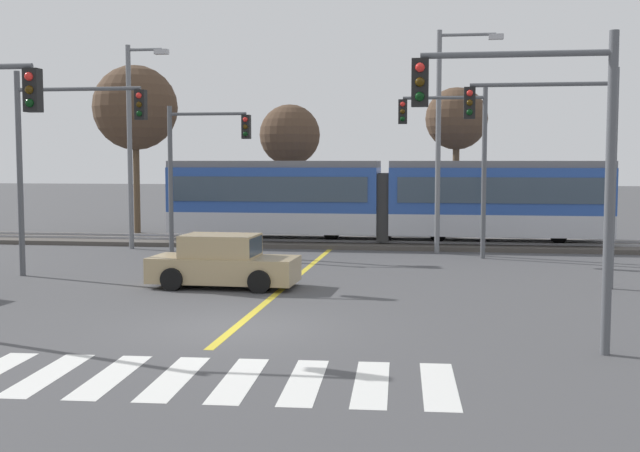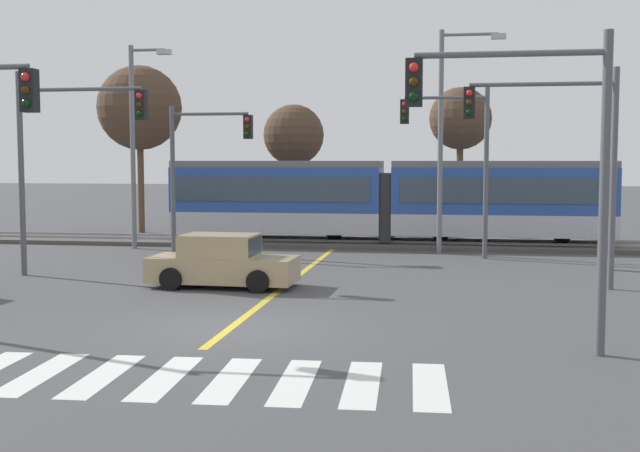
% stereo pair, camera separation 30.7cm
% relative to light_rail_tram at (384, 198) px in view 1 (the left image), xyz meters
% --- Properties ---
extents(ground_plane, '(200.00, 200.00, 0.00)m').
position_rel_light_rail_tram_xyz_m(ground_plane, '(-2.08, -17.41, -2.05)').
color(ground_plane, '#474749').
extents(track_bed, '(120.00, 4.00, 0.18)m').
position_rel_light_rail_tram_xyz_m(track_bed, '(-2.08, 0.01, -1.96)').
color(track_bed, '#4C4742').
rests_on(track_bed, ground).
extents(rail_near, '(120.00, 0.08, 0.10)m').
position_rel_light_rail_tram_xyz_m(rail_near, '(-2.08, -0.71, -1.82)').
color(rail_near, '#939399').
rests_on(rail_near, track_bed).
extents(rail_far, '(120.00, 0.08, 0.10)m').
position_rel_light_rail_tram_xyz_m(rail_far, '(-2.08, 0.73, -1.82)').
color(rail_far, '#939399').
rests_on(rail_far, track_bed).
extents(light_rail_tram, '(18.50, 2.64, 3.43)m').
position_rel_light_rail_tram_xyz_m(light_rail_tram, '(0.00, 0.00, 0.00)').
color(light_rail_tram, '#B7BAC1').
rests_on(light_rail_tram, track_bed).
extents(crosswalk_stripe_2, '(0.69, 2.82, 0.01)m').
position_rel_light_rail_tram_xyz_m(crosswalk_stripe_2, '(-4.28, -21.54, -2.04)').
color(crosswalk_stripe_2, silver).
rests_on(crosswalk_stripe_2, ground).
extents(crosswalk_stripe_3, '(0.69, 2.82, 0.01)m').
position_rel_light_rail_tram_xyz_m(crosswalk_stripe_3, '(-3.18, -21.49, -2.04)').
color(crosswalk_stripe_3, silver).
rests_on(crosswalk_stripe_3, ground).
extents(crosswalk_stripe_4, '(0.69, 2.82, 0.01)m').
position_rel_light_rail_tram_xyz_m(crosswalk_stripe_4, '(-2.08, -21.44, -2.04)').
color(crosswalk_stripe_4, silver).
rests_on(crosswalk_stripe_4, ground).
extents(crosswalk_stripe_5, '(0.69, 2.82, 0.01)m').
position_rel_light_rail_tram_xyz_m(crosswalk_stripe_5, '(-0.98, -21.39, -2.04)').
color(crosswalk_stripe_5, silver).
rests_on(crosswalk_stripe_5, ground).
extents(crosswalk_stripe_6, '(0.69, 2.82, 0.01)m').
position_rel_light_rail_tram_xyz_m(crosswalk_stripe_6, '(0.12, -21.34, -2.04)').
color(crosswalk_stripe_6, silver).
rests_on(crosswalk_stripe_6, ground).
extents(crosswalk_stripe_7, '(0.69, 2.82, 0.01)m').
position_rel_light_rail_tram_xyz_m(crosswalk_stripe_7, '(1.21, -21.28, -2.04)').
color(crosswalk_stripe_7, silver).
rests_on(crosswalk_stripe_7, ground).
extents(crosswalk_stripe_8, '(0.69, 2.82, 0.01)m').
position_rel_light_rail_tram_xyz_m(crosswalk_stripe_8, '(2.31, -21.23, -2.04)').
color(crosswalk_stripe_8, silver).
rests_on(crosswalk_stripe_8, ground).
extents(lane_centre_line, '(0.20, 17.44, 0.01)m').
position_rel_light_rail_tram_xyz_m(lane_centre_line, '(-2.08, -10.72, -2.05)').
color(lane_centre_line, gold).
rests_on(lane_centre_line, ground).
extents(sedan_crossing, '(4.25, 2.01, 1.52)m').
position_rel_light_rail_tram_xyz_m(sedan_crossing, '(-3.82, -11.93, -1.35)').
color(sedan_crossing, tan).
rests_on(sedan_crossing, ground).
extents(traffic_light_mid_left, '(4.25, 0.38, 6.40)m').
position_rel_light_rail_tram_xyz_m(traffic_light_mid_left, '(-9.30, -10.67, 2.14)').
color(traffic_light_mid_left, '#515459').
rests_on(traffic_light_mid_left, ground).
extents(traffic_light_far_right, '(3.25, 0.38, 6.43)m').
position_rel_light_rail_tram_xyz_m(traffic_light_far_right, '(2.90, -4.00, 2.12)').
color(traffic_light_far_right, '#515459').
rests_on(traffic_light_far_right, ground).
extents(traffic_light_far_left, '(3.25, 0.38, 5.70)m').
position_rel_light_rail_tram_xyz_m(traffic_light_far_left, '(-6.83, -4.46, 1.75)').
color(traffic_light_far_left, '#515459').
rests_on(traffic_light_far_left, ground).
extents(traffic_light_mid_right, '(4.25, 0.38, 6.22)m').
position_rel_light_rail_tram_xyz_m(traffic_light_mid_right, '(5.69, -10.65, 2.08)').
color(traffic_light_mid_right, '#515459').
rests_on(traffic_light_mid_right, ground).
extents(traffic_light_near_right, '(3.75, 0.38, 6.00)m').
position_rel_light_rail_tram_xyz_m(traffic_light_near_right, '(4.14, -18.70, 1.94)').
color(traffic_light_near_right, '#515459').
rests_on(traffic_light_near_right, ground).
extents(street_lamp_west, '(1.79, 0.28, 8.28)m').
position_rel_light_rail_tram_xyz_m(street_lamp_west, '(-10.06, -2.78, 2.61)').
color(street_lamp_west, slate).
rests_on(street_lamp_west, ground).
extents(street_lamp_centre, '(2.50, 0.28, 8.60)m').
position_rel_light_rail_tram_xyz_m(street_lamp_centre, '(2.48, -2.66, 2.87)').
color(street_lamp_centre, slate).
rests_on(street_lamp_centre, ground).
extents(bare_tree_far_west, '(4.19, 4.19, 8.33)m').
position_rel_light_rail_tram_xyz_m(bare_tree_far_west, '(-12.67, 4.18, 4.16)').
color(bare_tree_far_west, brown).
rests_on(bare_tree_far_west, ground).
extents(bare_tree_west, '(3.04, 3.04, 6.42)m').
position_rel_light_rail_tram_xyz_m(bare_tree_west, '(-5.12, 5.56, 2.81)').
color(bare_tree_west, brown).
rests_on(bare_tree_west, ground).
extents(bare_tree_east, '(2.98, 2.98, 7.12)m').
position_rel_light_rail_tram_xyz_m(bare_tree_east, '(3.09, 5.16, 3.52)').
color(bare_tree_east, brown).
rests_on(bare_tree_east, ground).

